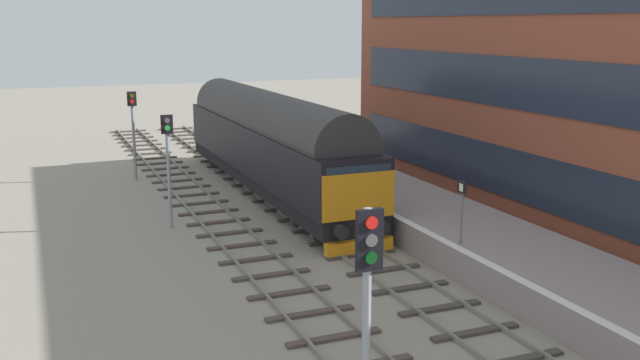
# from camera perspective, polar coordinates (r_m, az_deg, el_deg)

# --- Properties ---
(ground_plane) EXTENTS (140.00, 140.00, 0.00)m
(ground_plane) POSITION_cam_1_polar(r_m,az_deg,el_deg) (26.31, 0.94, -4.49)
(ground_plane) COLOR gray
(ground_plane) RESTS_ON ground
(track_main) EXTENTS (2.50, 60.00, 0.15)m
(track_main) POSITION_cam_1_polar(r_m,az_deg,el_deg) (26.30, 0.94, -4.37)
(track_main) COLOR slate
(track_main) RESTS_ON ground
(track_adjacent_west) EXTENTS (2.50, 60.00, 0.15)m
(track_adjacent_west) POSITION_cam_1_polar(r_m,az_deg,el_deg) (25.20, -6.27, -5.21)
(track_adjacent_west) COLOR slate
(track_adjacent_west) RESTS_ON ground
(station_platform) EXTENTS (4.00, 44.00, 1.01)m
(station_platform) POSITION_cam_1_polar(r_m,az_deg,el_deg) (27.74, 7.79, -2.64)
(station_platform) COLOR gray
(station_platform) RESTS_ON ground
(station_building) EXTENTS (4.87, 32.49, 10.54)m
(station_building) POSITION_cam_1_polar(r_m,az_deg,el_deg) (27.80, 22.72, 6.56)
(station_building) COLOR #964934
(station_building) RESTS_ON ground
(diesel_locomotive) EXTENTS (2.74, 19.36, 4.68)m
(diesel_locomotive) POSITION_cam_1_polar(r_m,az_deg,el_deg) (32.33, -4.10, 3.19)
(diesel_locomotive) COLOR black
(diesel_locomotive) RESTS_ON ground
(signal_post_near) EXTENTS (0.44, 0.22, 4.88)m
(signal_post_near) POSITION_cam_1_polar(r_m,az_deg,el_deg) (11.52, 3.80, -10.82)
(signal_post_near) COLOR gray
(signal_post_near) RESTS_ON ground
(signal_post_mid) EXTENTS (0.44, 0.22, 4.36)m
(signal_post_mid) POSITION_cam_1_polar(r_m,az_deg,el_deg) (27.27, -12.06, 1.72)
(signal_post_mid) COLOR gray
(signal_post_mid) RESTS_ON ground
(signal_post_far) EXTENTS (0.44, 0.22, 4.42)m
(signal_post_far) POSITION_cam_1_polar(r_m,az_deg,el_deg) (36.23, -14.73, 4.25)
(signal_post_far) COLOR gray
(signal_post_far) RESTS_ON ground
(platform_number_sign) EXTENTS (0.10, 0.44, 1.96)m
(platform_number_sign) POSITION_cam_1_polar(r_m,az_deg,el_deg) (22.15, 11.28, -1.79)
(platform_number_sign) COLOR slate
(platform_number_sign) RESTS_ON station_platform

